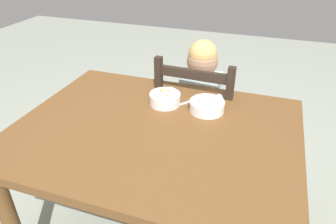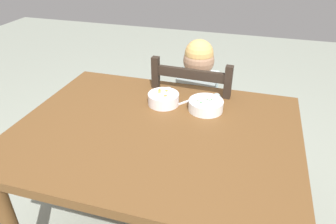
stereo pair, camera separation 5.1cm
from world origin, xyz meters
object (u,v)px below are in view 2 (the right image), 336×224
at_px(dining_table, 156,148).
at_px(spoon, 177,105).
at_px(dining_chair, 194,124).
at_px(bowl_of_peas, 206,105).
at_px(bowl_of_carrots, 163,98).
at_px(child_figure, 196,97).

distance_m(dining_table, spoon, 0.25).
relative_size(dining_chair, spoon, 7.50).
relative_size(dining_table, bowl_of_peas, 7.44).
distance_m(dining_table, bowl_of_carrots, 0.25).
bearing_deg(bowl_of_carrots, bowl_of_peas, -0.02).
distance_m(bowl_of_carrots, spoon, 0.07).
bearing_deg(child_figure, bowl_of_peas, -70.54).
xyz_separation_m(child_figure, bowl_of_peas, (0.10, -0.29, 0.12)).
bearing_deg(dining_table, dining_chair, 82.13).
height_order(dining_chair, bowl_of_carrots, dining_chair).
bearing_deg(spoon, dining_table, -99.37).
bearing_deg(child_figure, spoon, -97.34).
relative_size(dining_table, bowl_of_carrots, 8.08).
distance_m(dining_table, child_figure, 0.51).
height_order(dining_table, spoon, spoon).
distance_m(dining_chair, bowl_of_carrots, 0.45).
bearing_deg(spoon, bowl_of_peas, -1.41).
bearing_deg(dining_table, child_figure, 81.79).
distance_m(child_figure, spoon, 0.31).
xyz_separation_m(dining_table, bowl_of_peas, (0.18, 0.21, 0.13)).
distance_m(bowl_of_peas, spoon, 0.14).
height_order(dining_table, dining_chair, dining_chair).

